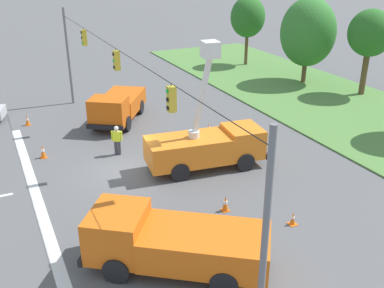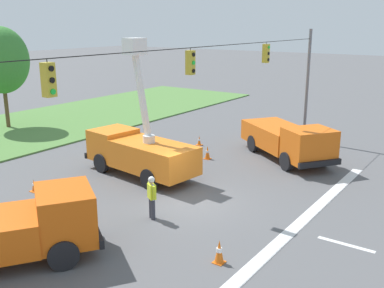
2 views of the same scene
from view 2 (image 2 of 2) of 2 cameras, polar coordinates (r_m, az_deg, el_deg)
name	(u,v)px [view 2 (image 2 of 2)]	position (r m, az deg, el deg)	size (l,w,h in m)	color
ground_plane	(191,202)	(19.68, -0.12, -7.44)	(200.00, 200.00, 0.00)	#565659
lane_markings	(331,240)	(17.22, 17.28, -11.61)	(17.60, 15.25, 0.01)	silver
signal_gantry	(191,102)	(18.43, -0.16, 5.38)	(26.20, 0.33, 7.20)	slate
tree_east	(1,60)	(35.34, -23.05, 9.75)	(3.98, 3.58, 7.36)	brown
utility_truck_bucket_lift	(139,150)	(22.83, -6.69, -0.73)	(3.06, 6.70, 6.87)	orange
utility_truck_support_near	(9,229)	(15.79, -22.25, -9.99)	(6.41, 5.41, 2.26)	#D6560F
utility_truck_support_far	(288,139)	(26.03, 12.11, 0.57)	(5.95, 6.94, 2.21)	orange
road_worker	(152,195)	(17.86, -5.13, -6.46)	(0.41, 0.58, 1.77)	#383842
traffic_cone_foreground_right	(219,251)	(14.95, 3.48, -13.47)	(0.36, 0.36, 0.81)	orange
traffic_cone_mid_right	(34,186)	(22.06, -19.42, -5.03)	(0.36, 0.36, 0.58)	orange
traffic_cone_near_bucket	(199,141)	(28.63, 0.92, 0.42)	(0.36, 0.36, 0.60)	orange
traffic_cone_lane_edge_a	(208,153)	(25.69, 1.98, -1.09)	(0.36, 0.36, 0.77)	orange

